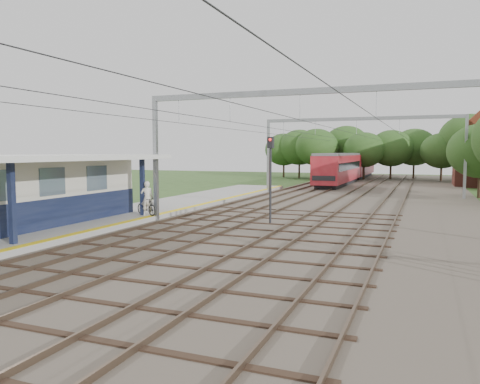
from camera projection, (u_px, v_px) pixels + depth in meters
The scene contains 10 objects.
ballast_bed at pixel (357, 201), 36.87m from camera, with size 18.00×90.00×0.10m, color #473D33.
platform at pixel (109, 219), 26.28m from camera, with size 5.00×52.00×0.35m, color gray.
yellow_stripe at pixel (143, 218), 25.43m from camera, with size 0.45×52.00×0.01m, color yellow.
rail_tracks at pixel (325, 199), 37.78m from camera, with size 11.80×88.00×0.15m.
catenary_system at pixel (340, 129), 32.26m from camera, with size 17.22×88.00×7.00m.
tree_band at pixel (385, 144), 61.62m from camera, with size 31.72×30.88×8.82m.
person at pixel (147, 198), 26.40m from camera, with size 0.71×0.47×1.95m, color silver.
bicycle at pixel (146, 206), 26.47m from camera, with size 0.48×1.71×1.03m, color black.
train at pixel (350, 166), 62.93m from camera, with size 2.80×34.88×3.69m.
signal_post at pixel (271, 168), 24.74m from camera, with size 0.36×0.31×4.73m.
Camera 1 is at (8.99, -7.48, 3.93)m, focal length 35.00 mm.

